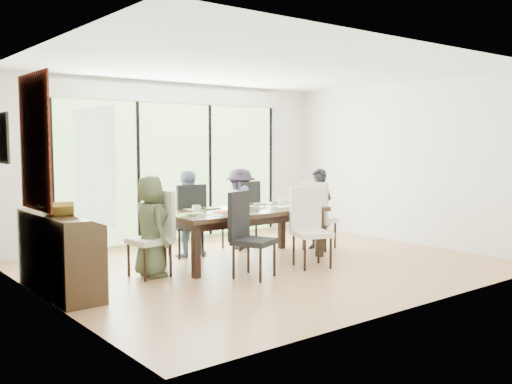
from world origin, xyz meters
TOP-DOWN VIEW (x-y plane):
  - floor at (0.00, 0.00)m, footprint 6.00×5.00m
  - ceiling at (0.00, 0.00)m, footprint 6.00×5.00m
  - wall_back at (0.00, 2.51)m, footprint 6.00×0.02m
  - wall_front at (0.00, -2.51)m, footprint 6.00×0.02m
  - wall_left at (-3.01, 0.00)m, footprint 0.02×5.00m
  - wall_right at (3.01, 0.00)m, footprint 0.02×5.00m
  - glass_doors at (0.00, 2.47)m, footprint 4.20×0.02m
  - blinds_header at (0.00, 2.46)m, footprint 4.40×0.06m
  - mullion_a at (-2.10, 2.46)m, footprint 0.05×0.04m
  - mullion_b at (-0.70, 2.46)m, footprint 0.05×0.04m
  - mullion_c at (0.70, 2.46)m, footprint 0.05×0.04m
  - mullion_d at (2.10, 2.46)m, footprint 0.05×0.04m
  - side_window at (-2.97, -1.20)m, footprint 0.02×0.90m
  - deck at (0.00, 3.40)m, footprint 6.00×1.80m
  - rail_top at (0.00, 4.20)m, footprint 6.00×0.08m
  - foliage_left at (-1.80, 5.20)m, footprint 3.20×3.20m
  - foliage_mid at (0.40, 5.80)m, footprint 4.00×4.00m
  - foliage_right at (2.20, 5.00)m, footprint 2.80×2.80m
  - foliage_far at (-0.60, 6.50)m, footprint 3.60×3.60m
  - table_top at (-0.10, 0.40)m, footprint 2.39×1.09m
  - table_apron at (-0.10, 0.40)m, footprint 2.19×0.89m
  - table_leg_fl at (-1.18, -0.03)m, footprint 0.09×0.09m
  - table_leg_fr at (0.98, -0.03)m, footprint 0.09×0.09m
  - table_leg_bl at (-1.18, 0.83)m, footprint 0.09×0.09m
  - table_leg_br at (0.98, 0.83)m, footprint 0.09×0.09m
  - chair_left_end at (-1.60, 0.40)m, footprint 0.50×0.50m
  - chair_right_end at (1.40, 0.40)m, footprint 0.59×0.59m
  - chair_far_left at (-0.55, 1.25)m, footprint 0.51×0.51m
  - chair_far_right at (0.45, 1.25)m, footprint 0.53×0.53m
  - chair_near_left at (-0.60, -0.47)m, footprint 0.60×0.60m
  - chair_near_right at (0.40, -0.47)m, footprint 0.58×0.58m
  - person_left_end at (-1.58, 0.40)m, footprint 0.41×0.62m
  - person_right_end at (1.38, 0.40)m, footprint 0.48×0.66m
  - person_far_left at (-0.55, 1.23)m, footprint 0.68×0.52m
  - person_far_right at (0.45, 1.23)m, footprint 0.67×0.50m
  - placemat_left at (-1.05, 0.40)m, footprint 0.44×0.32m
  - placemat_right at (0.85, 0.40)m, footprint 0.44×0.32m
  - placemat_far_l at (-0.55, 0.80)m, footprint 0.44×0.32m
  - placemat_far_r at (0.45, 0.80)m, footprint 0.44×0.32m
  - placemat_paper at (-0.65, 0.10)m, footprint 0.44×0.32m
  - tablet_far_l at (-0.45, 0.75)m, footprint 0.26×0.18m
  - tablet_far_r at (0.40, 0.75)m, footprint 0.24×0.17m
  - papers at (0.60, 0.35)m, footprint 0.30×0.22m
  - platter_base at (-0.65, 0.10)m, footprint 0.26×0.26m
  - platter_snacks at (-0.65, 0.10)m, footprint 0.20×0.20m
  - vase at (-0.05, 0.45)m, footprint 0.08×0.08m
  - hyacinth_stems at (-0.05, 0.45)m, footprint 0.04×0.04m
  - hyacinth_blooms at (-0.05, 0.45)m, footprint 0.11×0.11m
  - laptop at (-0.95, 0.30)m, footprint 0.39×0.33m
  - cup_a at (-0.80, 0.55)m, footprint 0.16×0.16m
  - cup_b at (0.05, 0.30)m, footprint 0.14×0.14m
  - cup_c at (0.70, 0.50)m, footprint 0.17×0.17m
  - book at (0.15, 0.45)m, footprint 0.19×0.24m
  - sideboard at (-2.76, 0.33)m, footprint 0.45×1.61m
  - bowl at (-2.76, 0.23)m, footprint 0.48×0.48m
  - candlestick_base at (-2.76, 0.68)m, footprint 0.10×0.10m
  - candlestick_shaft at (-2.76, 0.68)m, footprint 0.02×0.02m
  - candlestick_pan at (-2.76, 0.68)m, footprint 0.10×0.10m
  - candle at (-2.76, 0.68)m, footprint 0.04×0.04m
  - tapestry at (-2.97, 0.40)m, footprint 0.02×1.00m
  - art_frame at (-2.97, 1.70)m, footprint 0.03×0.55m
  - art_canvas at (-2.95, 1.70)m, footprint 0.01×0.45m

SIDE VIEW (x-z plane):
  - deck at x=0.00m, z-range -0.10..0.00m
  - floor at x=0.00m, z-range -0.01..0.00m
  - table_leg_fl at x=-1.18m, z-range 0.00..0.69m
  - table_leg_fr at x=0.98m, z-range 0.00..0.69m
  - table_leg_bl at x=-1.18m, z-range 0.00..0.69m
  - table_leg_br at x=0.98m, z-range 0.00..0.69m
  - sideboard at x=-2.76m, z-range 0.00..0.90m
  - chair_left_end at x=-1.60m, z-range 0.00..1.09m
  - chair_right_end at x=1.40m, z-range 0.00..1.09m
  - chair_far_left at x=-0.55m, z-range 0.00..1.09m
  - chair_far_right at x=0.45m, z-range 0.00..1.09m
  - chair_near_left at x=-0.60m, z-range 0.00..1.09m
  - chair_near_right at x=0.40m, z-range 0.00..1.09m
  - rail_top at x=0.00m, z-range 0.52..0.58m
  - table_apron at x=-0.10m, z-range 0.58..0.68m
  - person_left_end at x=-1.58m, z-range 0.00..1.28m
  - person_right_end at x=1.38m, z-range 0.00..1.28m
  - person_far_left at x=-0.55m, z-range 0.00..1.28m
  - person_far_right at x=0.45m, z-range 0.00..1.28m
  - table_top at x=-0.10m, z-range 0.69..0.75m
  - papers at x=0.60m, z-range 0.75..0.75m
  - placemat_left at x=-1.05m, z-range 0.75..0.75m
  - placemat_right at x=0.85m, z-range 0.75..0.75m
  - placemat_far_l at x=-0.55m, z-range 0.75..0.75m
  - placemat_far_r at x=0.45m, z-range 0.75..0.75m
  - placemat_paper at x=-0.65m, z-range 0.75..0.75m
  - book at x=0.15m, z-range 0.75..0.76m
  - tablet_far_r at x=0.40m, z-range 0.75..0.76m
  - tablet_far_l at x=-0.45m, z-range 0.75..0.76m
  - laptop at x=-0.95m, z-range 0.75..0.77m
  - platter_base at x=-0.65m, z-range 0.75..0.78m
  - platter_snacks at x=-0.65m, z-range 0.77..0.79m
  - cup_b at x=0.05m, z-range 0.75..0.84m
  - cup_a at x=-0.80m, z-range 0.75..0.84m
  - cup_c at x=0.70m, z-range 0.75..0.84m
  - vase at x=-0.05m, z-range 0.75..0.87m
  - candlestick_base at x=-2.76m, z-range 0.90..0.94m
  - hyacinth_stems at x=-0.05m, z-range 0.85..1.00m
  - bowl at x=-2.76m, z-range 0.90..1.02m
  - hyacinth_blooms at x=-0.05m, z-range 0.97..1.08m
  - glass_doors at x=0.00m, z-range 0.05..2.35m
  - mullion_a at x=-2.10m, z-range 0.05..2.35m
  - mullion_b at x=-0.70m, z-range 0.05..2.35m
  - mullion_c at x=0.70m, z-range 0.05..2.35m
  - mullion_d at x=2.10m, z-range 0.05..2.35m
  - foliage_right at x=2.20m, z-range -0.14..2.66m
  - wall_back at x=0.00m, z-range 0.00..2.70m
  - wall_front at x=0.00m, z-range 0.00..2.70m
  - wall_left at x=-3.01m, z-range 0.00..2.70m
  - wall_right at x=3.01m, z-range 0.00..2.70m
  - foliage_left at x=-1.80m, z-range -0.16..3.04m
  - side_window at x=-2.97m, z-range 1.00..2.00m
  - candlestick_shaft at x=-2.76m, z-range 0.93..2.18m
  - foliage_far at x=-0.60m, z-range -0.18..3.42m
  - tapestry at x=-2.97m, z-range 0.95..2.45m
  - art_frame at x=-2.97m, z-range 1.42..2.08m
  - art_canvas at x=-2.95m, z-range 1.48..2.02m
  - foliage_mid at x=0.40m, z-range -0.20..3.80m
  - candlestick_pan at x=-2.76m, z-range 2.16..2.19m
  - candle at x=-2.76m, z-range 2.19..2.29m
  - blinds_header at x=0.00m, z-range 2.36..2.64m
  - ceiling at x=0.00m, z-range 2.70..2.71m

